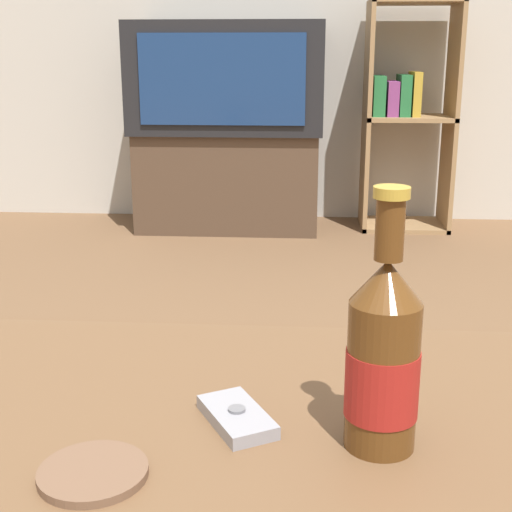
% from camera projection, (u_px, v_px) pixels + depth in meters
% --- Properties ---
extents(tv_stand, '(0.83, 0.40, 0.45)m').
position_uv_depth(tv_stand, '(229.00, 180.00, 3.36)').
color(tv_stand, '#4C3828').
rests_on(tv_stand, ground_plane).
extents(television, '(0.87, 0.46, 0.49)m').
position_uv_depth(television, '(227.00, 78.00, 3.23)').
color(television, black).
rests_on(television, tv_stand).
extents(bookshelf, '(0.40, 0.30, 1.03)m').
position_uv_depth(bookshelf, '(405.00, 112.00, 3.28)').
color(bookshelf, '#99754C').
rests_on(bookshelf, ground_plane).
extents(beer_bottle, '(0.07, 0.07, 0.25)m').
position_uv_depth(beer_bottle, '(383.00, 358.00, 0.66)').
color(beer_bottle, '#563314').
rests_on(beer_bottle, coffee_table).
extents(cell_phone, '(0.09, 0.11, 0.02)m').
position_uv_depth(cell_phone, '(237.00, 417.00, 0.72)').
color(cell_phone, gray).
rests_on(cell_phone, coffee_table).
extents(coaster, '(0.10, 0.10, 0.01)m').
position_uv_depth(coaster, '(93.00, 473.00, 0.63)').
color(coaster, brown).
rests_on(coaster, coffee_table).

